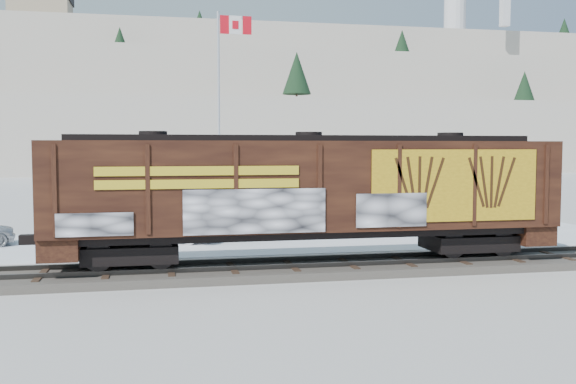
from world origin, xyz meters
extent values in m
plane|color=white|center=(0.00, 0.00, 0.00)|extent=(500.00, 500.00, 0.00)
cube|color=#59544C|center=(0.00, 0.00, 0.14)|extent=(50.00, 3.40, 0.28)
cube|color=#33302D|center=(0.00, -0.72, 0.35)|extent=(50.00, 0.10, 0.15)
cube|color=#33302D|center=(0.00, 0.72, 0.35)|extent=(50.00, 0.10, 0.15)
cube|color=white|center=(0.00, 7.50, 0.01)|extent=(40.00, 8.00, 0.03)
cube|color=white|center=(0.00, 95.00, 6.00)|extent=(360.00, 40.00, 12.00)
cube|color=white|center=(0.00, 125.00, 12.00)|extent=(360.00, 40.00, 24.00)
cube|color=white|center=(0.00, 160.00, 17.50)|extent=(360.00, 50.00, 35.00)
cone|color=black|center=(22.00, 90.00, 17.31)|extent=(5.04, 5.04, 7.38)
cone|color=black|center=(70.00, 96.00, 16.43)|extent=(4.20, 4.20, 6.15)
cone|color=black|center=(-10.00, 128.00, 28.13)|extent=(3.92, 3.92, 5.74)
cone|color=black|center=(55.00, 124.00, 28.72)|extent=(4.48, 4.48, 6.56)
cone|color=black|center=(10.00, 162.00, 39.43)|extent=(4.20, 4.20, 6.15)
cone|color=black|center=(120.00, 156.00, 40.02)|extent=(4.76, 4.76, 6.97)
cube|color=tan|center=(-32.00, 162.00, 39.00)|extent=(15.00, 12.00, 8.00)
cube|color=black|center=(-3.27, 0.00, 0.88)|extent=(3.00, 2.00, 0.90)
cube|color=black|center=(8.57, 0.00, 0.88)|extent=(3.00, 2.00, 0.90)
cylinder|color=black|center=(-4.22, -0.78, 0.88)|extent=(0.90, 0.12, 0.90)
cube|color=black|center=(2.65, 0.00, 1.41)|extent=(17.21, 2.40, 0.25)
cube|color=#3F1F11|center=(2.65, 0.00, 3.00)|extent=(17.21, 3.00, 2.95)
cube|color=black|center=(2.65, 0.00, 4.58)|extent=(15.83, 0.90, 0.20)
cube|color=gold|center=(7.30, -1.54, 3.00)|extent=(5.85, 0.03, 2.39)
cube|color=gold|center=(-1.13, -1.54, 3.35)|extent=(6.20, 0.02, 0.70)
cube|color=white|center=(0.59, -1.55, 2.28)|extent=(4.47, 0.03, 1.40)
cylinder|color=silver|center=(1.01, 14.52, 0.10)|extent=(0.90, 0.90, 0.20)
cylinder|color=silver|center=(1.01, 14.52, 5.85)|extent=(0.14, 0.14, 11.70)
cube|color=red|center=(1.36, 14.52, 11.00)|extent=(0.50, 0.07, 1.00)
cube|color=white|center=(1.96, 14.52, 11.00)|extent=(0.70, 0.09, 1.00)
cube|color=red|center=(2.61, 14.52, 11.00)|extent=(0.50, 0.07, 1.00)
imported|color=silver|center=(-1.99, 7.88, 0.78)|extent=(4.83, 3.21, 1.51)
imported|color=#202328|center=(1.73, 8.17, 0.67)|extent=(4.62, 2.52, 1.27)
camera|label=1|loc=(-2.42, -21.18, 4.27)|focal=40.00mm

